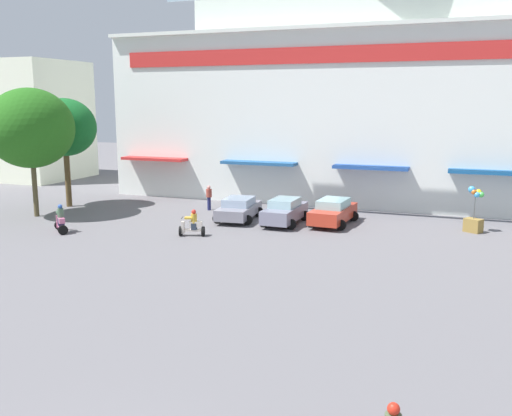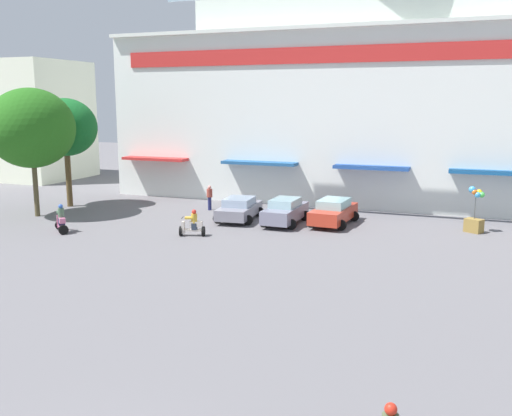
{
  "view_description": "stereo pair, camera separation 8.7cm",
  "coord_description": "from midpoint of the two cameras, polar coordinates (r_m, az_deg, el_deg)",
  "views": [
    {
      "loc": [
        5.98,
        -6.71,
        7.05
      ],
      "look_at": [
        -2.98,
        17.21,
        2.22
      ],
      "focal_mm": 39.7,
      "sensor_mm": 36.0,
      "label": 1
    },
    {
      "loc": [
        6.06,
        -6.68,
        7.05
      ],
      "look_at": [
        -2.98,
        17.21,
        2.22
      ],
      "focal_mm": 39.7,
      "sensor_mm": 36.0,
      "label": 2
    }
  ],
  "objects": [
    {
      "name": "parked_car_1",
      "position": [
        32.97,
        3.02,
        -0.31
      ],
      "size": [
        2.27,
        4.21,
        1.5
      ],
      "color": "slate",
      "rests_on": "ground"
    },
    {
      "name": "plaza_tree_2",
      "position": [
        40.1,
        -18.59,
        7.68
      ],
      "size": [
        4.36,
        3.76,
        7.28
      ],
      "color": "brown",
      "rests_on": "ground"
    },
    {
      "name": "scooter_rider_6",
      "position": [
        32.61,
        -18.96,
        -1.2
      ],
      "size": [
        1.44,
        1.38,
        1.59
      ],
      "color": "black",
      "rests_on": "ground"
    },
    {
      "name": "parked_car_2",
      "position": [
        33.12,
        7.9,
        -0.36
      ],
      "size": [
        2.53,
        4.48,
        1.49
      ],
      "color": "#B53421",
      "rests_on": "ground"
    },
    {
      "name": "pedestrian_2",
      "position": [
        37.25,
        -4.64,
        1.2
      ],
      "size": [
        0.5,
        0.5,
        1.64
      ],
      "color": "navy",
      "rests_on": "ground"
    },
    {
      "name": "plaza_tree_0",
      "position": [
        37.24,
        -21.64,
        7.48
      ],
      "size": [
        5.03,
        5.49,
        7.87
      ],
      "color": "brown",
      "rests_on": "ground"
    },
    {
      "name": "ground_plane",
      "position": [
        21.77,
        3.56,
        -8.22
      ],
      "size": [
        128.0,
        128.0,
        0.0
      ],
      "primitive_type": "plane",
      "color": "slate"
    },
    {
      "name": "parked_car_0",
      "position": [
        34.04,
        -1.63,
        -0.06
      ],
      "size": [
        2.66,
        4.33,
        1.36
      ],
      "color": "gray",
      "rests_on": "ground"
    },
    {
      "name": "balloon_vendor_cart",
      "position": [
        33.02,
        21.23,
        -0.55
      ],
      "size": [
        1.08,
        0.98,
        2.55
      ],
      "color": "olive",
      "rests_on": "ground"
    },
    {
      "name": "flank_building_left",
      "position": [
        57.25,
        -22.38,
        8.17
      ],
      "size": [
        10.53,
        8.1,
        10.64
      ],
      "color": "white",
      "rests_on": "ground"
    },
    {
      "name": "scooter_rider_1",
      "position": [
        30.19,
        -6.33,
        -1.72
      ],
      "size": [
        1.44,
        0.91,
        1.44
      ],
      "color": "black",
      "rests_on": "ground"
    },
    {
      "name": "colonial_building",
      "position": [
        44.06,
        13.2,
        13.28
      ],
      "size": [
        38.2,
        18.95,
        20.83
      ],
      "color": "white",
      "rests_on": "ground"
    }
  ]
}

